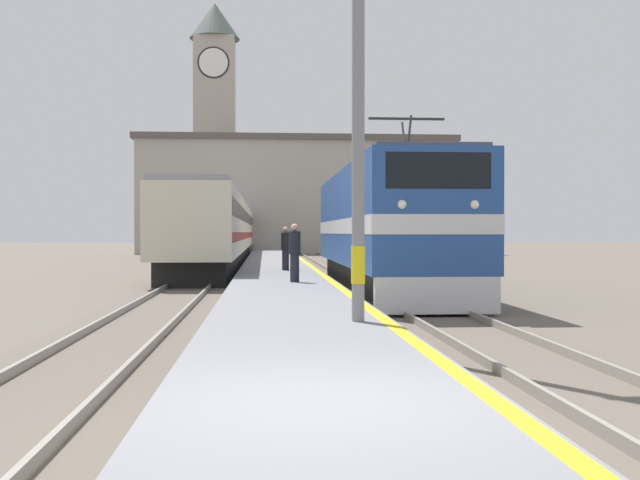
% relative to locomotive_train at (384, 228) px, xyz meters
% --- Properties ---
extents(ground_plane, '(200.00, 200.00, 0.00)m').
position_rel_locomotive_train_xyz_m(ground_plane, '(-3.19, 13.02, -2.01)').
color(ground_plane, '#60564C').
extents(platform, '(3.06, 140.00, 0.45)m').
position_rel_locomotive_train_xyz_m(platform, '(-3.19, 8.02, -1.78)').
color(platform, slate).
rests_on(platform, ground).
extents(rail_track_near, '(2.83, 140.00, 0.16)m').
position_rel_locomotive_train_xyz_m(rail_track_near, '(0.00, 8.02, -1.98)').
color(rail_track_near, '#60564C').
rests_on(rail_track_near, ground).
extents(rail_track_far, '(2.83, 140.00, 0.16)m').
position_rel_locomotive_train_xyz_m(rail_track_far, '(-6.26, 8.02, -1.98)').
color(rail_track_far, '#60564C').
rests_on(rail_track_far, ground).
extents(locomotive_train, '(2.92, 14.81, 4.91)m').
position_rel_locomotive_train_xyz_m(locomotive_train, '(0.00, 0.00, 0.00)').
color(locomotive_train, black).
rests_on(locomotive_train, ground).
extents(passenger_train, '(2.92, 41.56, 3.74)m').
position_rel_locomotive_train_xyz_m(passenger_train, '(-6.26, 21.70, 0.02)').
color(passenger_train, black).
rests_on(passenger_train, ground).
extents(catenary_mast, '(2.57, 0.22, 8.90)m').
position_rel_locomotive_train_xyz_m(catenary_mast, '(-2.15, -11.41, 2.99)').
color(catenary_mast, gray).
rests_on(catenary_mast, platform).
extents(person_on_platform, '(0.34, 0.34, 1.62)m').
position_rel_locomotive_train_xyz_m(person_on_platform, '(-2.97, 4.74, -0.71)').
color(person_on_platform, '#23232D').
rests_on(person_on_platform, platform).
extents(second_waiting_passenger, '(0.34, 0.34, 1.67)m').
position_rel_locomotive_train_xyz_m(second_waiting_passenger, '(-2.90, -1.91, -0.69)').
color(second_waiting_passenger, '#23232D').
rests_on(second_waiting_passenger, platform).
extents(clock_tower, '(4.98, 4.98, 24.78)m').
position_rel_locomotive_train_xyz_m(clock_tower, '(-8.71, 52.19, 11.20)').
color(clock_tower, '#ADA393').
rests_on(clock_tower, ground).
extents(station_building, '(27.83, 8.50, 10.21)m').
position_rel_locomotive_train_xyz_m(station_building, '(-0.95, 43.77, 3.12)').
color(station_building, '#A8A399').
rests_on(station_building, ground).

